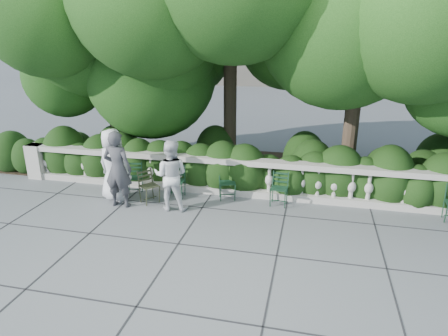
% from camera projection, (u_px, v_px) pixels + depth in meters
% --- Properties ---
extents(ground, '(90.00, 90.00, 0.00)m').
position_uv_depth(ground, '(214.00, 224.00, 8.92)').
color(ground, '#53565B').
rests_on(ground, ground).
extents(balustrade, '(12.00, 0.44, 1.00)m').
position_uv_depth(balustrade, '(231.00, 177.00, 10.42)').
color(balustrade, '#9E998E').
rests_on(balustrade, ground).
extents(shrub_hedge, '(15.00, 2.60, 1.70)m').
position_uv_depth(shrub_hedge, '(239.00, 178.00, 11.68)').
color(shrub_hedge, black).
rests_on(shrub_hedge, ground).
extents(tree_canopy, '(15.04, 6.52, 6.78)m').
position_uv_depth(tree_canopy, '(268.00, 36.00, 10.42)').
color(tree_canopy, '#3F3023').
rests_on(tree_canopy, ground).
extents(chair_a, '(0.47, 0.51, 0.84)m').
position_uv_depth(chair_a, '(175.00, 199.00, 10.25)').
color(chair_a, black).
rests_on(chair_a, ground).
extents(chair_b, '(0.52, 0.55, 0.84)m').
position_uv_depth(chair_b, '(133.00, 195.00, 10.48)').
color(chair_b, black).
rests_on(chair_b, ground).
extents(chair_c, '(0.47, 0.51, 0.84)m').
position_uv_depth(chair_c, '(277.00, 207.00, 9.77)').
color(chair_c, black).
rests_on(chair_c, ground).
extents(chair_d, '(0.57, 0.59, 0.84)m').
position_uv_depth(chair_d, '(228.00, 201.00, 10.14)').
color(chair_d, black).
rests_on(chair_d, ground).
extents(chair_weathered, '(0.65, 0.64, 0.84)m').
position_uv_depth(chair_weathered, '(153.00, 204.00, 9.95)').
color(chair_weathered, black).
rests_on(chair_weathered, ground).
extents(person_businessman, '(1.03, 0.81, 1.84)m').
position_uv_depth(person_businessman, '(113.00, 165.00, 9.97)').
color(person_businessman, silver).
rests_on(person_businessman, ground).
extents(person_woman_grey, '(0.70, 0.46, 1.90)m').
position_uv_depth(person_woman_grey, '(118.00, 169.00, 9.57)').
color(person_woman_grey, '#39383D').
rests_on(person_woman_grey, ground).
extents(person_casual_man, '(0.88, 0.71, 1.71)m').
position_uv_depth(person_casual_man, '(171.00, 175.00, 9.45)').
color(person_casual_man, silver).
rests_on(person_casual_man, ground).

